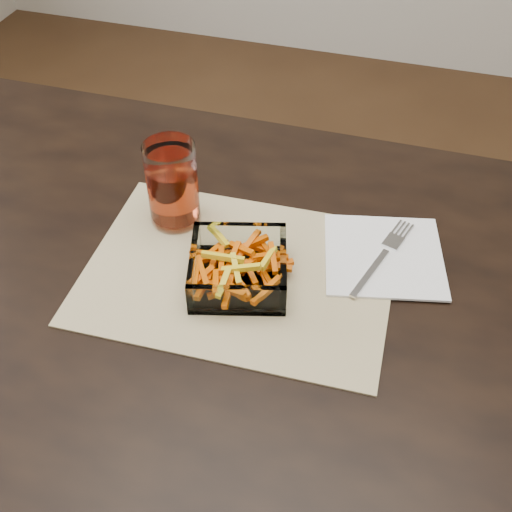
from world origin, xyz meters
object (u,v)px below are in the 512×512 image
object	(u,v)px
tumbler	(173,187)
fork	(383,255)
glass_bowl	(238,270)
dining_table	(259,337)

from	to	relation	value
tumbler	fork	distance (m)	0.34
glass_bowl	fork	world-z (taller)	glass_bowl
dining_table	fork	bearing A→B (deg)	40.17
dining_table	tumbler	size ratio (longest dim) A/B	11.42
tumbler	fork	world-z (taller)	tumbler
dining_table	fork	size ratio (longest dim) A/B	8.55
dining_table	glass_bowl	size ratio (longest dim) A/B	9.53
dining_table	tumbler	xyz separation A→B (m)	(-0.18, 0.13, 0.16)
glass_bowl	fork	xyz separation A→B (m)	(0.20, 0.11, -0.02)
glass_bowl	tumbler	xyz separation A→B (m)	(-0.14, 0.10, 0.04)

